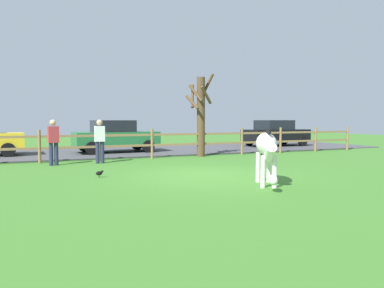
% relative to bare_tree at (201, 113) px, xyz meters
% --- Properties ---
extents(ground_plane, '(60.00, 60.00, 0.00)m').
position_rel_bare_tree_xyz_m(ground_plane, '(-2.18, -5.04, -1.92)').
color(ground_plane, '#3D7528').
extents(parking_asphalt, '(28.00, 7.40, 0.05)m').
position_rel_bare_tree_xyz_m(parking_asphalt, '(-2.18, 4.26, -1.89)').
color(parking_asphalt, '#47474C').
rests_on(parking_asphalt, ground_plane).
extents(paddock_fence, '(21.97, 0.11, 1.26)m').
position_rel_bare_tree_xyz_m(paddock_fence, '(-2.26, -0.04, -1.20)').
color(paddock_fence, olive).
rests_on(paddock_fence, ground_plane).
extents(bare_tree, '(1.23, 1.20, 3.70)m').
position_rel_bare_tree_xyz_m(bare_tree, '(0.00, 0.00, 0.00)').
color(bare_tree, '#513A23').
rests_on(bare_tree, ground_plane).
extents(zebra, '(1.07, 1.80, 1.41)m').
position_rel_bare_tree_xyz_m(zebra, '(-1.50, -7.25, -0.99)').
color(zebra, white).
rests_on(zebra, ground_plane).
extents(crow_on_grass, '(0.21, 0.10, 0.20)m').
position_rel_bare_tree_xyz_m(crow_on_grass, '(-5.11, -4.33, -1.79)').
color(crow_on_grass, black).
rests_on(crow_on_grass, ground_plane).
extents(parked_car_black, '(4.09, 2.07, 1.56)m').
position_rel_bare_tree_xyz_m(parked_car_black, '(6.60, 3.55, -1.08)').
color(parked_car_black, black).
rests_on(parked_car_black, parking_asphalt).
extents(parked_car_green, '(4.10, 2.10, 1.56)m').
position_rel_bare_tree_xyz_m(parked_car_green, '(-3.18, 3.04, -1.08)').
color(parked_car_green, '#236B38').
rests_on(parked_car_green, parking_asphalt).
extents(visitor_left_of_tree, '(0.36, 0.22, 1.64)m').
position_rel_bare_tree_xyz_m(visitor_left_of_tree, '(-4.55, -0.90, -1.01)').
color(visitor_left_of_tree, '#232847').
rests_on(visitor_left_of_tree, ground_plane).
extents(visitor_right_of_tree, '(0.40, 0.29, 1.64)m').
position_rel_bare_tree_xyz_m(visitor_right_of_tree, '(-6.17, -0.93, -1.01)').
color(visitor_right_of_tree, '#232847').
rests_on(visitor_right_of_tree, ground_plane).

